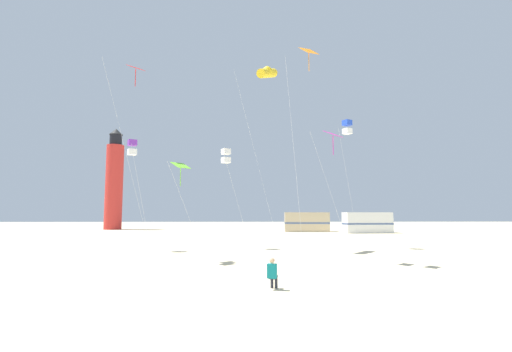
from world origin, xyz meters
name	(u,v)px	position (x,y,z in m)	size (l,w,h in m)	color
kite_flyer_standing	(273,273)	(1.57, 6.50, 0.61)	(0.43, 0.56, 1.16)	#147F84
kite_box_violet	(132,148)	(-8.05, 20.25, 7.67)	(1.90, 1.90, 8.26)	silver
kite_box_white	(226,156)	(-1.07, 21.81, 7.29)	(2.38, 2.38, 7.88)	silver
kite_diamond_magenta	(333,138)	(5.55, 13.40, 7.04)	(2.16, 2.07, 7.51)	silver
kite_diamond_scarlet	(135,76)	(-6.32, 14.84, 11.20)	(3.19, 2.39, 11.98)	silver
kite_diamond_orange	(307,61)	(4.08, 12.96, 11.48)	(1.92, 1.92, 12.28)	silver
kite_diamond_lime	(181,168)	(-3.16, 13.64, 5.31)	(2.21, 2.21, 5.69)	silver
kite_tube_gold	(267,73)	(2.16, 20.03, 13.52)	(3.47, 3.82, 14.22)	silver
kite_box_blue	(347,127)	(8.80, 21.98, 9.73)	(1.39, 1.31, 10.32)	silver
lighthouse_distant	(114,182)	(-21.48, 53.94, 7.84)	(2.80, 2.80, 16.80)	red
rv_van_tan	(307,222)	(9.33, 46.43, 1.39)	(6.58, 2.76, 2.80)	#C6B28C
rv_van_white	(367,223)	(17.06, 42.76, 1.39)	(6.61, 2.86, 2.80)	white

